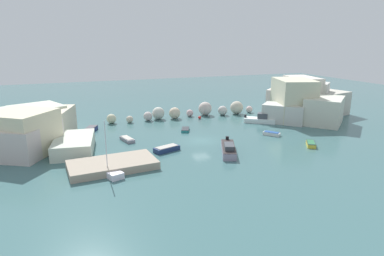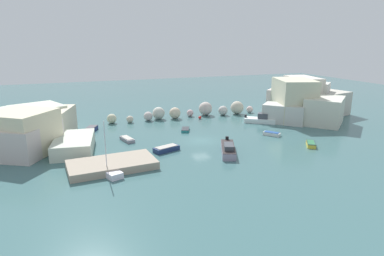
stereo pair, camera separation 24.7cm
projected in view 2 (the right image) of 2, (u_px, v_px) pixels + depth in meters
The scene contains 15 objects.
cove_water at pixel (201, 141), 49.75m from camera, with size 160.00×160.00×0.00m, color #3D6668.
cliff_headland_left at pixel (15, 131), 47.20m from camera, with size 22.29×21.70×5.69m.
cliff_headland_right at pixel (303, 101), 65.51m from camera, with size 20.32×19.67×7.48m.
rock_breakwater at pixel (194, 111), 64.82m from camera, with size 29.08×3.77×2.62m.
stone_dock at pixel (112, 165), 39.06m from camera, with size 9.86×5.31×0.88m, color tan.
channel_buoy at pixel (200, 118), 63.16m from camera, with size 0.57×0.57×0.57m, color red.
moored_boat_0 at pixel (107, 170), 37.52m from camera, with size 3.05×5.16×6.04m.
moored_boat_1 at pixel (272, 134), 52.38m from camera, with size 2.43×2.72×0.56m.
moored_boat_2 at pixel (260, 119), 60.42m from camera, with size 5.71×4.94×1.74m.
moored_boat_3 at pixel (185, 130), 55.00m from camera, with size 2.10×2.86×0.42m.
moored_boat_4 at pixel (127, 139), 49.57m from camera, with size 1.84×3.27×0.54m.
moored_boat_5 at pixel (228, 149), 44.09m from camera, with size 4.03×6.46×1.55m.
moored_boat_6 at pixel (166, 149), 45.05m from camera, with size 3.76×2.48×0.69m.
moored_boat_7 at pixel (311, 144), 47.16m from camera, with size 2.41×2.85×0.58m.
moored_boat_8 at pixel (91, 129), 54.75m from camera, with size 2.56×3.60×0.68m.
Camera 2 is at (-17.75, -44.20, 14.53)m, focal length 31.53 mm.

